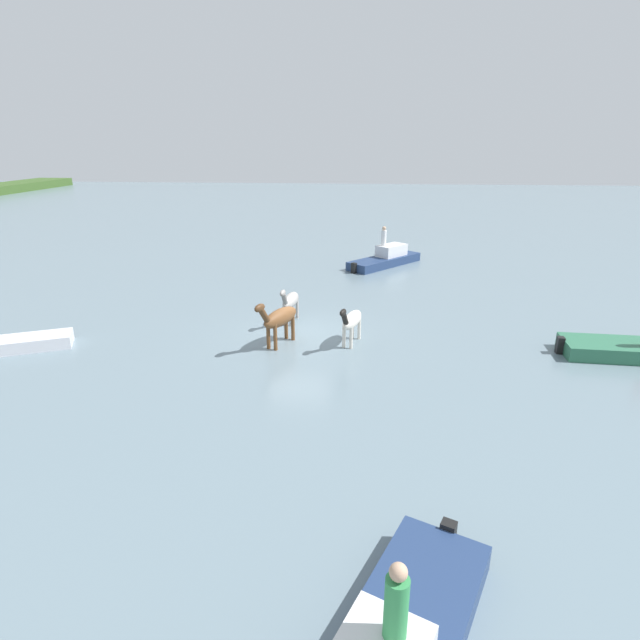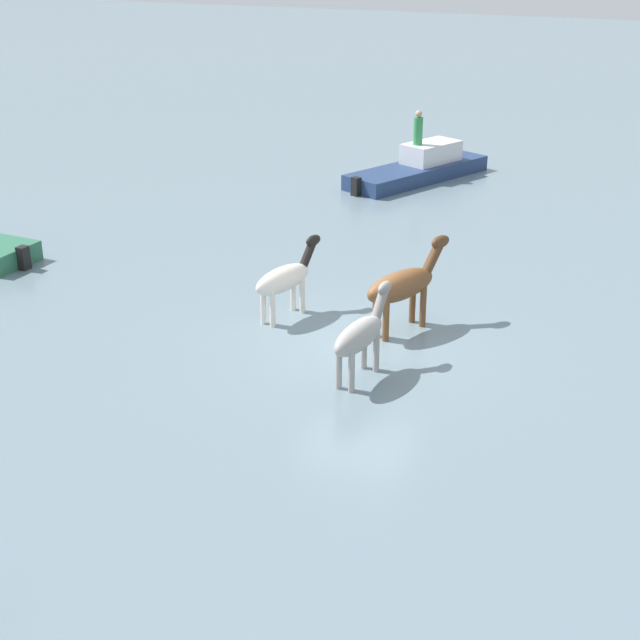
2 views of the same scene
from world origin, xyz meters
The scene contains 6 objects.
ground_plane centered at (0.00, 0.00, 0.00)m, with size 152.77×152.77×0.00m, color slate.
horse_gray_outer centered at (-1.16, 0.56, 1.08)m, with size 2.45×1.43×1.96m.
horse_rear_stallion centered at (1.42, 0.53, 0.95)m, with size 2.23×0.73×1.73m.
horse_lead centered at (-0.81, -2.15, 0.95)m, with size 2.21×0.96×1.72m.
boat_skiff_near centered at (-13.91, -3.06, 0.33)m, with size 6.03×3.89×1.38m.
person_watcher_seated centered at (-13.90, -3.17, 1.78)m, with size 0.32×0.32×1.19m.
Camera 2 is at (16.88, 6.30, 8.42)m, focal length 51.73 mm.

